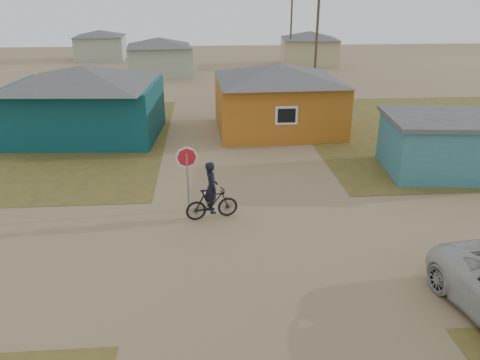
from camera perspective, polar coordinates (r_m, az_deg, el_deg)
name	(u,v)px	position (r m, az deg, el deg)	size (l,w,h in m)	color
ground	(265,252)	(15.20, 3.09, -8.77)	(120.00, 120.00, 0.00)	#8D7451
grass_ne	(470,130)	(31.34, 26.19, 5.48)	(20.00, 18.00, 0.00)	brown
house_teal	(84,101)	(27.85, -18.45, 9.14)	(8.93, 7.08, 4.00)	#0B393E
house_yellow	(278,97)	(27.87, 4.66, 10.09)	(7.72, 6.76, 3.90)	#B2651B
shed_turquoise	(456,144)	(23.39, 24.79, 3.98)	(6.71, 4.93, 2.60)	#38747C
house_pale_west	(160,56)	(47.48, -9.76, 14.68)	(7.04, 6.15, 3.60)	#9EAD94
house_beige_east	(309,47)	(54.54, 8.44, 15.70)	(6.95, 6.05, 3.60)	tan
house_pale_north	(100,44)	(60.47, -16.65, 15.56)	(6.28, 5.81, 3.40)	#9EAD94
utility_pole_near	(316,44)	(36.08, 9.30, 16.07)	(1.40, 0.20, 8.00)	#4D3E2E
utility_pole_far	(291,27)	(51.89, 6.24, 18.01)	(1.40, 0.20, 8.00)	#4D3E2E
stop_sign	(187,164)	(17.31, -6.48, 1.94)	(0.80, 0.30, 2.54)	gray
cyclist	(212,198)	(16.98, -3.46, -2.23)	(2.01, 0.94, 2.20)	black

